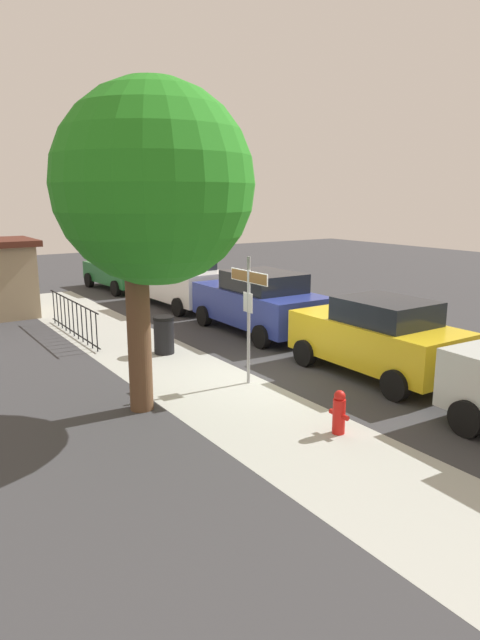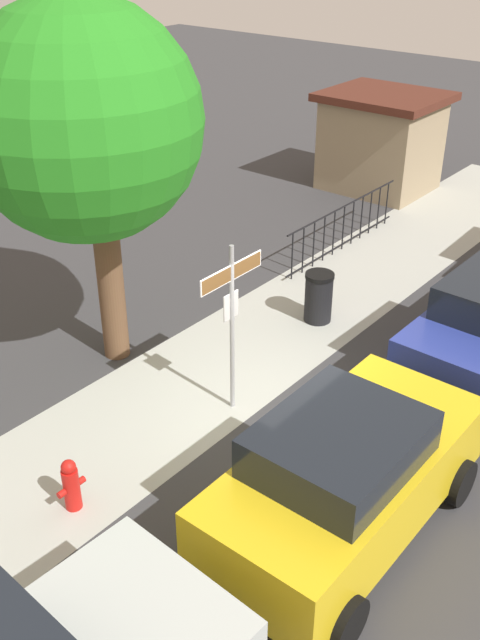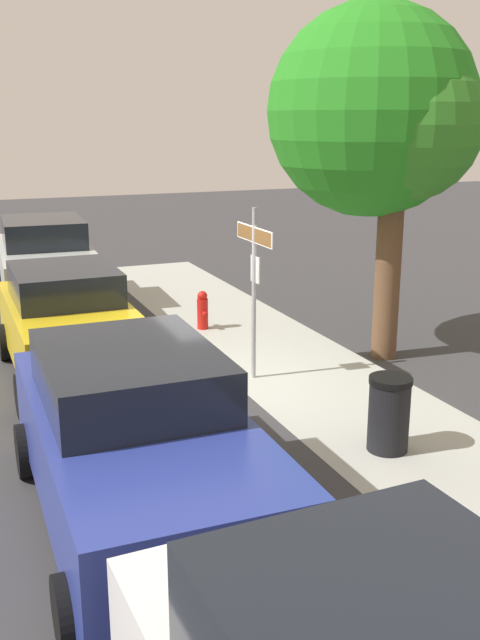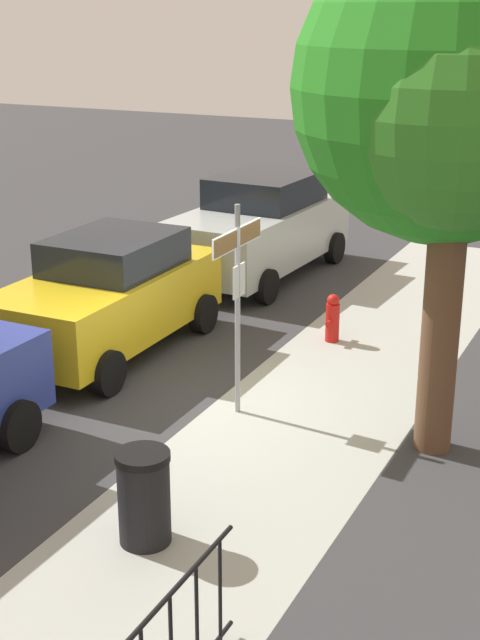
% 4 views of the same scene
% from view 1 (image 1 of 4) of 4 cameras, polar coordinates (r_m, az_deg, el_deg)
% --- Properties ---
extents(ground_plane, '(60.00, 60.00, 0.00)m').
position_cam_1_polar(ground_plane, '(12.46, 2.18, -6.06)').
color(ground_plane, '#38383A').
extents(sidewalk_strip, '(24.00, 2.60, 0.00)m').
position_cam_1_polar(sidewalk_strip, '(13.45, -7.38, -4.72)').
color(sidewalk_strip, '#AAADA5').
rests_on(sidewalk_strip, ground_plane).
extents(street_sign, '(1.33, 0.07, 2.77)m').
position_cam_1_polar(street_sign, '(11.69, 0.90, 2.12)').
color(street_sign, '#9EA0A5').
rests_on(street_sign, ground_plane).
extents(shade_tree, '(3.60, 3.51, 5.96)m').
position_cam_1_polar(shade_tree, '(9.99, -9.24, 13.72)').
color(shade_tree, brown).
rests_on(shade_tree, ground_plane).
extents(car_yellow, '(4.09, 2.03, 1.79)m').
position_cam_1_polar(car_yellow, '(12.83, 14.03, -1.66)').
color(car_yellow, gold).
rests_on(car_yellow, ground_plane).
extents(car_blue, '(4.67, 2.21, 1.85)m').
position_cam_1_polar(car_blue, '(16.41, 1.96, 1.92)').
color(car_blue, '#293894').
rests_on(car_blue, ground_plane).
extents(car_white, '(4.49, 2.17, 2.03)m').
position_cam_1_polar(car_white, '(20.39, -6.22, 4.19)').
color(car_white, white).
rests_on(car_white, ground_plane).
extents(car_green, '(4.22, 2.16, 1.58)m').
position_cam_1_polar(car_green, '(24.59, -12.24, 4.97)').
color(car_green, '#226A32').
rests_on(car_green, ground_plane).
extents(iron_fence, '(4.37, 0.04, 1.07)m').
position_cam_1_polar(iron_fence, '(16.71, -16.87, 0.24)').
color(iron_fence, black).
rests_on(iron_fence, ground_plane).
extents(fire_hydrant, '(0.42, 0.22, 0.78)m').
position_cam_1_polar(fire_hydrant, '(9.73, 10.20, -9.37)').
color(fire_hydrant, red).
rests_on(fire_hydrant, ground_plane).
extents(trash_bin, '(0.55, 0.55, 0.98)m').
position_cam_1_polar(trash_bin, '(14.40, -7.87, -1.53)').
color(trash_bin, black).
rests_on(trash_bin, ground_plane).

